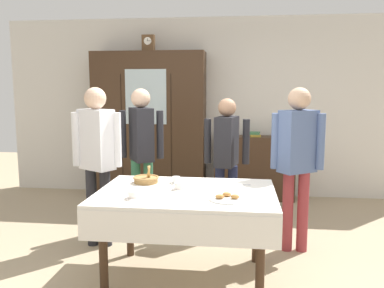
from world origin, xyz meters
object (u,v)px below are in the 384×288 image
person_near_right_end (227,152)px  bread_basket (146,179)px  book_stack (255,134)px  person_beside_shelf (97,151)px  bookshelf_low (254,168)px  person_behind_table_left (141,144)px  person_by_cabinet (297,153)px  tea_cup_near_right (133,195)px  mantel_clock (148,43)px  dining_table (186,204)px  wall_cabinet (150,126)px  tea_cup_far_right (179,187)px  tea_cup_center (176,180)px  spoon_front_edge (151,194)px  spoon_mid_left (246,185)px  spoon_far_right (184,201)px  pastry_plate (227,198)px

person_near_right_end → bread_basket: bearing=-125.6°
book_stack → person_beside_shelf: bearing=-129.9°
bread_basket → bookshelf_low: bearing=65.4°
person_behind_table_left → person_by_cabinet: (1.70, -0.47, 0.01)m
person_by_cabinet → person_beside_shelf: size_ratio=1.00×
book_stack → tea_cup_near_right: book_stack is taller
mantel_clock → bookshelf_low: bearing=1.9°
bread_basket → person_behind_table_left: (-0.27, 0.92, 0.19)m
person_behind_table_left → person_by_cabinet: bearing=-15.4°
mantel_clock → bread_basket: bearing=-78.0°
dining_table → book_stack: book_stack is taller
wall_cabinet → dining_table: bearing=-70.8°
wall_cabinet → mantel_clock: bearing=-160.6°
mantel_clock → tea_cup_far_right: 3.05m
bookshelf_low → tea_cup_center: size_ratio=9.03×
bookshelf_low → person_by_cabinet: 2.01m
wall_cabinet → person_beside_shelf: 1.96m
person_beside_shelf → bread_basket: bearing=-30.5°
spoon_front_edge → person_behind_table_left: 1.38m
book_stack → tea_cup_far_right: (-0.74, -2.57, -0.17)m
tea_cup_center → bread_basket: bearing=-176.9°
dining_table → book_stack: 2.74m
wall_cabinet → person_near_right_end: (1.20, -1.32, -0.16)m
spoon_mid_left → person_near_right_end: 1.01m
person_near_right_end → tea_cup_center: bearing=-113.7°
spoon_far_right → person_near_right_end: (0.28, 1.54, 0.15)m
tea_cup_near_right → person_by_cabinet: (1.41, 0.99, 0.21)m
mantel_clock → person_beside_shelf: mantel_clock is taller
bookshelf_low → person_near_right_end: bearing=-105.1°
person_beside_shelf → person_by_cabinet: bearing=2.9°
tea_cup_far_right → spoon_mid_left: tea_cup_far_right is taller
wall_cabinet → bookshelf_low: 1.69m
mantel_clock → book_stack: bearing=1.9°
tea_cup_near_right → spoon_far_right: tea_cup_near_right is taller
wall_cabinet → spoon_mid_left: wall_cabinet is taller
person_near_right_end → pastry_plate: bearing=-87.9°
tea_cup_near_right → person_beside_shelf: size_ratio=0.08×
pastry_plate → spoon_far_right: bearing=-167.3°
person_near_right_end → spoon_mid_left: bearing=-77.6°
tea_cup_near_right → wall_cabinet: bearing=100.1°
pastry_plate → tea_cup_center: bearing=134.5°
tea_cup_far_right → tea_cup_near_right: same height
dining_table → bookshelf_low: size_ratio=1.29×
person_behind_table_left → person_beside_shelf: bearing=-119.7°
bookshelf_low → pastry_plate: 2.87m
spoon_front_edge → person_behind_table_left: size_ratio=0.07×
tea_cup_far_right → pastry_plate: size_ratio=0.46×
pastry_plate → spoon_far_right: size_ratio=2.35×
mantel_clock → spoon_far_right: mantel_clock is taller
tea_cup_center → person_beside_shelf: 0.96m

